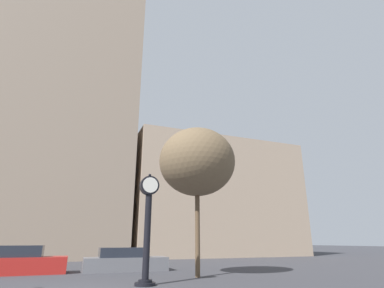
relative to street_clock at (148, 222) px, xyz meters
The scene contains 6 objects.
building_tall_tower 28.66m from the street_clock, 103.17° to the left, with size 15.41×12.00×38.75m.
building_storefront_row 26.50m from the street_clock, 59.37° to the left, with size 20.55×12.00×13.44m.
street_clock is the anchor object (origin of this frame).
car_red 8.63m from the street_clock, 129.12° to the left, with size 4.72×1.76×1.45m.
car_grey 6.68m from the street_clock, 87.86° to the left, with size 4.81×1.99×1.31m.
bare_tree 4.86m from the street_clock, 31.74° to the left, with size 4.08×4.08×7.59m.
Camera 1 is at (-0.39, -11.11, 1.66)m, focal length 28.00 mm.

